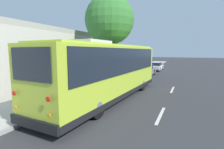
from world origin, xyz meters
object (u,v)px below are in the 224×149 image
shuttle_bus (110,69)px  parked_sedan_gray (145,71)px  sign_post_far (23,98)px  street_tree (110,17)px  fire_hydrant (126,73)px  parked_sedan_white (156,67)px

shuttle_bus → parked_sedan_gray: 11.27m
shuttle_bus → sign_post_far: size_ratio=7.23×
parked_sedan_gray → street_tree: size_ratio=0.54×
street_tree → sign_post_far: (-9.97, -0.42, -5.15)m
street_tree → shuttle_bus: bearing=-155.6°
parked_sedan_gray → fire_hydrant: size_ratio=5.78×
parked_sedan_white → fire_hydrant: 9.85m
sign_post_far → street_tree: bearing=2.4°
shuttle_bus → fire_hydrant: 8.51m
shuttle_bus → fire_hydrant: shuttle_bus is taller
fire_hydrant → parked_sedan_gray: bearing=-25.7°
street_tree → sign_post_far: size_ratio=5.46×
parked_sedan_white → street_tree: street_tree is taller
shuttle_bus → parked_sedan_white: (17.92, 0.31, -1.30)m
fire_hydrant → parked_sedan_white: bearing=-9.1°
parked_sedan_white → fire_hydrant: size_ratio=5.54×
parked_sedan_gray → parked_sedan_white: parked_sedan_gray is taller
parked_sedan_gray → sign_post_far: (-15.72, 1.62, 0.35)m
sign_post_far → shuttle_bus: bearing=-24.3°
shuttle_bus → parked_sedan_gray: size_ratio=2.44×
parked_sedan_gray → shuttle_bus: bearing=-175.4°
parked_sedan_gray → sign_post_far: 15.81m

